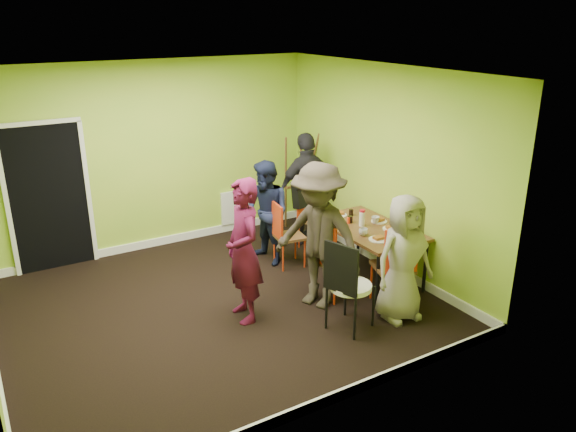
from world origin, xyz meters
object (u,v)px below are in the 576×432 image
at_px(blue_bottle, 403,224).
at_px(person_standing, 244,251).
at_px(thermos, 362,219).
at_px(chair_left_near, 330,256).
at_px(chair_front_end, 396,262).
at_px(person_back_end, 307,189).
at_px(orange_bottle, 348,220).
at_px(dining_table, 368,231).
at_px(chair_left_far, 284,231).
at_px(person_front_end, 404,258).
at_px(chair_back_end, 307,200).
at_px(chair_bentwood, 347,282).
at_px(easel, 299,184).
at_px(person_left_far, 267,213).
at_px(person_left_near, 318,236).

bearing_deg(blue_bottle, person_standing, 172.34).
height_order(thermos, blue_bottle, blue_bottle).
relative_size(chair_left_near, chair_front_end, 0.94).
bearing_deg(thermos, chair_front_end, -100.19).
height_order(chair_left_near, blue_bottle, chair_left_near).
bearing_deg(chair_front_end, person_back_end, 102.87).
relative_size(thermos, orange_bottle, 2.33).
xyz_separation_m(chair_front_end, blue_bottle, (0.47, 0.43, 0.25)).
xyz_separation_m(dining_table, chair_front_end, (-0.21, -0.80, -0.09)).
bearing_deg(chair_left_far, person_front_end, 21.19).
relative_size(dining_table, chair_back_end, 1.45).
relative_size(chair_bentwood, person_back_end, 0.63).
height_order(chair_bentwood, thermos, chair_bentwood).
height_order(chair_front_end, chair_bentwood, chair_bentwood).
height_order(easel, orange_bottle, easel).
distance_m(chair_left_far, orange_bottle, 0.94).
xyz_separation_m(chair_left_far, chair_bentwood, (-0.27, -1.84, 0.08)).
bearing_deg(chair_back_end, person_standing, 26.31).
distance_m(chair_back_end, chair_front_end, 2.23).
bearing_deg(chair_left_far, thermos, 47.51).
height_order(person_left_far, person_left_near, person_left_near).
bearing_deg(person_left_far, blue_bottle, 26.86).
height_order(chair_front_end, blue_bottle, chair_front_end).
bearing_deg(chair_bentwood, person_standing, -154.16).
xyz_separation_m(chair_bentwood, person_front_end, (0.72, -0.09, 0.16)).
bearing_deg(person_front_end, chair_bentwood, 176.01).
relative_size(chair_back_end, person_left_near, 0.57).
height_order(dining_table, person_front_end, person_front_end).
bearing_deg(chair_left_far, blue_bottle, 46.13).
height_order(blue_bottle, person_front_end, person_front_end).
distance_m(thermos, person_back_end, 1.47).
bearing_deg(person_front_end, person_left_far, 108.51).
bearing_deg(chair_bentwood, chair_left_near, 139.74).
bearing_deg(chair_left_near, chair_back_end, 144.17).
xyz_separation_m(dining_table, easel, (0.18, 2.01, 0.10)).
relative_size(chair_left_far, easel, 0.58).
bearing_deg(chair_left_near, blue_bottle, 67.15).
distance_m(blue_bottle, orange_bottle, 0.74).
xyz_separation_m(orange_bottle, person_left_near, (-0.81, -0.49, 0.11)).
height_order(chair_left_near, person_left_near, person_left_near).
height_order(dining_table, easel, easel).
bearing_deg(easel, chair_back_end, -110.85).
distance_m(dining_table, person_left_far, 1.47).
relative_size(chair_back_end, chair_bentwood, 0.94).
bearing_deg(chair_left_near, person_front_end, 15.85).
distance_m(chair_back_end, person_left_far, 0.88).
bearing_deg(chair_left_near, person_back_end, 143.71).
xyz_separation_m(person_back_end, person_front_end, (-0.32, -2.55, -0.11)).
bearing_deg(easel, chair_left_far, -130.32).
bearing_deg(chair_back_end, chair_front_end, 72.76).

